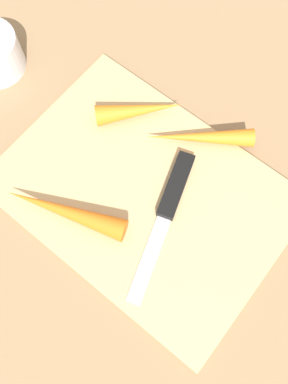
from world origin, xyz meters
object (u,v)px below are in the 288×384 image
object	(u,v)px
carrot_medium	(200,137)
carrot_longest	(65,211)
knife	(173,195)
carrot_shortest	(139,110)
cutting_board	(144,194)

from	to	relation	value
carrot_medium	carrot_longest	xyz separation A→B (m)	(-0.07, -0.19, 0.00)
knife	carrot_longest	world-z (taller)	carrot_longest
carrot_shortest	carrot_medium	size ratio (longest dim) A/B	0.83
knife	carrot_shortest	size ratio (longest dim) A/B	1.69
carrot_medium	carrot_longest	bearing A→B (deg)	31.54
carrot_medium	carrot_longest	world-z (taller)	carrot_longest
knife	carrot_longest	xyz separation A→B (m)	(-0.09, -0.10, 0.01)
knife	carrot_shortest	xyz separation A→B (m)	(-0.11, 0.06, 0.01)
knife	carrot_medium	distance (m)	0.09
cutting_board	carrot_medium	bearing A→B (deg)	83.09
carrot_shortest	cutting_board	bearing A→B (deg)	-95.19
carrot_shortest	carrot_longest	size ratio (longest dim) A/B	0.75
cutting_board	carrot_shortest	distance (m)	0.11
knife	carrot_longest	size ratio (longest dim) A/B	1.26
cutting_board	carrot_longest	xyz separation A→B (m)	(-0.06, -0.08, 0.02)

